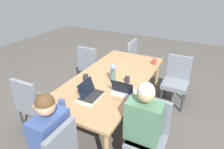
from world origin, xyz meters
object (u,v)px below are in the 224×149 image
person_head_right_left_near (53,147)px  laptop_far_left_mid (124,90)px  coffee_mug_near_right (127,80)px  coffee_mug_far_left (46,98)px  chair_far_left_mid (149,132)px  chair_near_right_far (33,102)px  flower_vase (113,73)px  coffee_mug_centre_left (62,104)px  chair_far_right_near (177,78)px  chair_head_left_right_mid (137,59)px  coffee_mug_near_left (154,62)px  dining_table (112,81)px  laptop_head_right_left_near (90,93)px  chair_near_left_far (90,64)px  person_far_left_mid (142,132)px  coffee_mug_centre_right (86,77)px

person_head_right_left_near → laptop_far_left_mid: bearing=161.7°
coffee_mug_near_right → coffee_mug_far_left: coffee_mug_far_left is taller
chair_far_left_mid → chair_near_right_far: 1.74m
flower_vase → coffee_mug_centre_left: (0.88, -0.26, -0.09)m
chair_far_right_near → chair_head_left_right_mid: size_ratio=1.00×
person_head_right_left_near → flower_vase: bearing=176.9°
coffee_mug_centre_left → laptop_far_left_mid: bearing=140.3°
chair_head_left_right_mid → chair_far_left_mid: bearing=24.2°
chair_far_left_mid → person_head_right_left_near: bearing=-49.4°
chair_head_left_right_mid → chair_near_right_far: 2.42m
coffee_mug_near_left → coffee_mug_far_left: coffee_mug_near_left is taller
chair_far_right_near → chair_near_right_far: same height
dining_table → laptop_head_right_left_near: (0.62, -0.02, 0.11)m
flower_vase → laptop_far_left_mid: 0.38m
chair_far_right_near → coffee_mug_far_left: 2.30m
dining_table → chair_near_left_far: bearing=-129.1°
chair_far_left_mid → flower_vase: size_ratio=3.09×
coffee_mug_near_right → chair_near_right_far: bearing=-54.8°
flower_vase → coffee_mug_near_left: bearing=157.6°
person_far_left_mid → coffee_mug_near_right: person_far_left_mid is taller
coffee_mug_near_left → coffee_mug_centre_left: 1.91m
person_head_right_left_near → person_far_left_mid: bearing=129.6°
flower_vase → coffee_mug_near_right: flower_vase is taller
chair_head_left_right_mid → coffee_mug_near_left: (0.62, 0.56, 0.28)m
chair_near_right_far → chair_far_left_mid: bearing=95.8°
laptop_far_left_mid → coffee_mug_near_right: size_ratio=3.38×
laptop_far_left_mid → chair_far_right_near: bearing=156.8°
person_head_right_left_near → coffee_mug_centre_right: (-1.14, -0.33, 0.24)m
dining_table → person_far_left_mid: person_far_left_mid is taller
dining_table → laptop_far_left_mid: size_ratio=7.19×
flower_vase → laptop_far_left_mid: bearing=51.1°
person_far_left_mid → chair_far_right_near: size_ratio=1.33×
laptop_far_left_mid → coffee_mug_near_right: laptop_far_left_mid is taller
dining_table → person_head_right_left_near: size_ratio=1.93×
dining_table → chair_near_right_far: chair_near_right_far is taller
chair_head_left_right_mid → coffee_mug_centre_left: 2.44m
chair_near_right_far → laptop_head_right_left_near: laptop_head_right_left_near is taller
chair_near_left_far → coffee_mug_near_left: size_ratio=8.38×
dining_table → laptop_head_right_left_near: size_ratio=7.19×
coffee_mug_far_left → coffee_mug_centre_right: bearing=169.7°
person_head_right_left_near → chair_near_left_far: (-2.11, -0.87, -0.03)m
person_far_left_mid → coffee_mug_near_left: size_ratio=11.13×
person_far_left_mid → coffee_mug_far_left: 1.29m
coffee_mug_near_right → coffee_mug_centre_right: bearing=-70.1°
chair_far_right_near → coffee_mug_centre_right: (1.14, -1.20, 0.27)m
dining_table → flower_vase: size_ratio=7.90×
chair_near_right_far → coffee_mug_centre_right: bearing=137.2°
chair_far_right_near → chair_near_right_far: size_ratio=1.00×
coffee_mug_centre_left → coffee_mug_centre_right: (-0.73, -0.14, -0.01)m
chair_far_left_mid → coffee_mug_near_left: bearing=-165.3°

